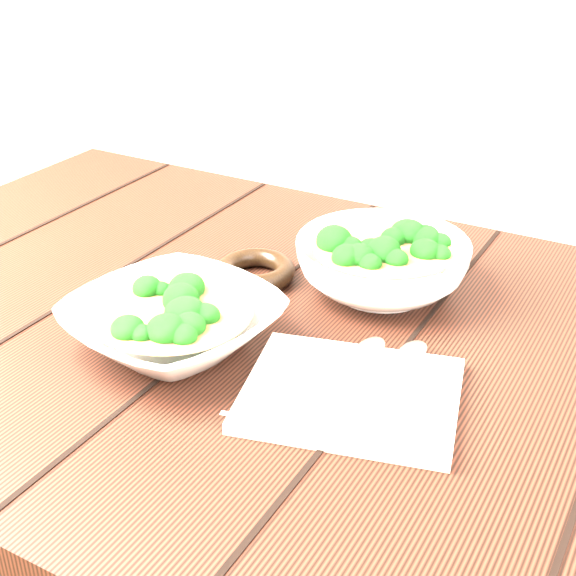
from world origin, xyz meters
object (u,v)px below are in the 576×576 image
(table, at_px, (254,403))
(soup_bowl_front, at_px, (173,322))
(soup_bowl_back, at_px, (382,263))
(napkin, at_px, (351,395))
(trivet, at_px, (256,271))

(table, height_order, soup_bowl_front, soup_bowl_front)
(soup_bowl_back, distance_m, napkin, 0.24)
(soup_bowl_front, distance_m, soup_bowl_back, 0.28)
(soup_bowl_front, height_order, trivet, soup_bowl_front)
(soup_bowl_front, distance_m, trivet, 0.18)
(soup_bowl_front, xyz_separation_m, soup_bowl_back, (0.15, 0.23, 0.01))
(soup_bowl_back, bearing_deg, table, -125.50)
(soup_bowl_back, bearing_deg, soup_bowl_front, -122.46)
(trivet, bearing_deg, table, -60.98)
(soup_bowl_back, distance_m, trivet, 0.16)
(soup_bowl_back, bearing_deg, napkin, -73.66)
(trivet, bearing_deg, soup_bowl_front, -88.62)
(table, relative_size, soup_bowl_back, 5.40)
(table, distance_m, soup_bowl_back, 0.24)
(table, height_order, soup_bowl_back, soup_bowl_back)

